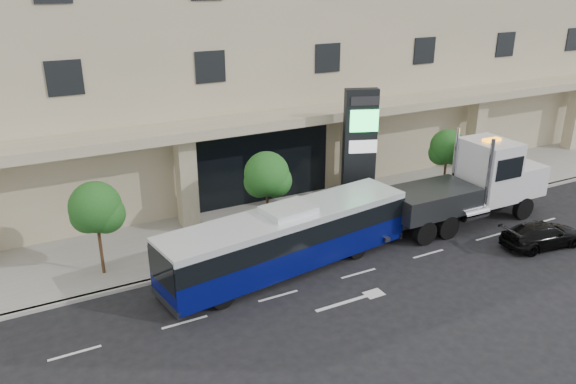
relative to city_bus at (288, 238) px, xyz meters
name	(u,v)px	position (x,y,z in m)	size (l,w,h in m)	color
ground	(340,259)	(2.55, -0.36, -1.54)	(120.00, 120.00, 0.00)	black
sidewalk	(290,219)	(2.55, 4.64, -1.47)	(120.00, 6.00, 0.15)	gray
curb	(318,241)	(2.55, 1.64, -1.47)	(120.00, 0.30, 0.15)	gray
convention_center	(212,16)	(2.55, 15.07, 8.43)	(60.00, 17.60, 20.00)	tan
tree_left	(96,211)	(-7.43, 3.24, 1.57)	(2.27, 2.20, 4.22)	#422B19
tree_mid	(267,177)	(0.57, 3.24, 1.71)	(2.28, 2.20, 4.38)	#422B19
tree_right	(448,149)	(12.07, 3.24, 1.49)	(2.10, 2.00, 4.04)	#422B19
city_bus	(288,238)	(0.00, 0.00, 0.00)	(12.21, 4.16, 3.04)	black
tow_truck	(473,185)	(11.11, 0.17, 0.46)	(10.67, 2.79, 4.87)	#2D3033
black_sedan	(542,234)	(11.95, -3.76, -0.93)	(1.73, 4.26, 1.24)	black
signage_pylon	(359,153)	(6.10, 3.51, 2.08)	(1.80, 1.18, 6.85)	black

